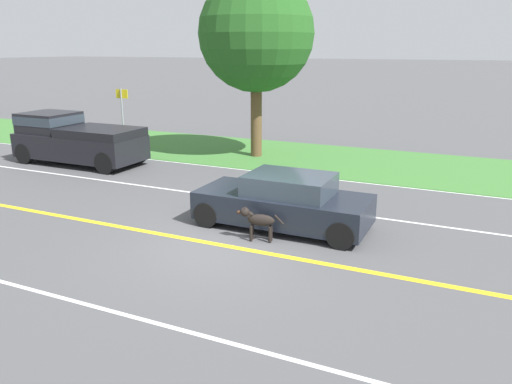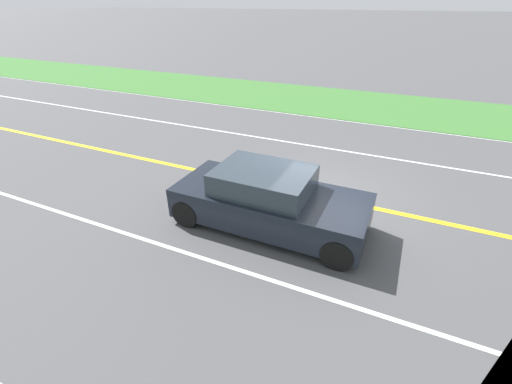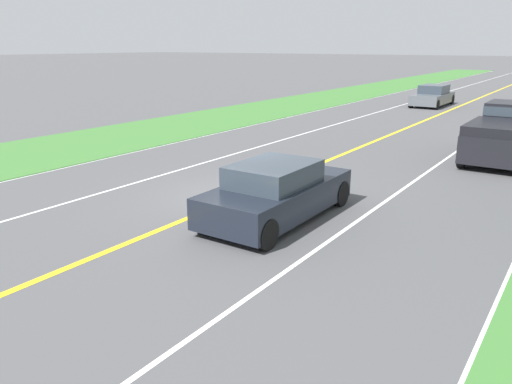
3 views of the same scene
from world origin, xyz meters
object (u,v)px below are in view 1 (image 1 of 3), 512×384
dog (257,220)px  roadside_tree_right_near (256,34)px  street_sign (122,111)px  ego_car (284,202)px  pickup_truck (75,139)px

dog → roadside_tree_right_near: size_ratio=0.16×
street_sign → ego_car: bearing=-122.6°
ego_car → dog: ego_car is taller
dog → street_sign: bearing=40.7°
ego_car → dog: size_ratio=3.84×
ego_car → roadside_tree_right_near: 9.75m
pickup_truck → roadside_tree_right_near: 8.34m
ego_car → roadside_tree_right_near: size_ratio=0.60×
pickup_truck → roadside_tree_right_near: size_ratio=0.71×
dog → street_sign: (7.97, 10.40, 1.17)m
pickup_truck → dog: bearing=-114.5°
dog → pickup_truck: 11.10m
ego_car → pickup_truck: bearing=71.6°
ego_car → pickup_truck: size_ratio=0.84×
pickup_truck → roadside_tree_right_near: (4.18, -6.02, 3.99)m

